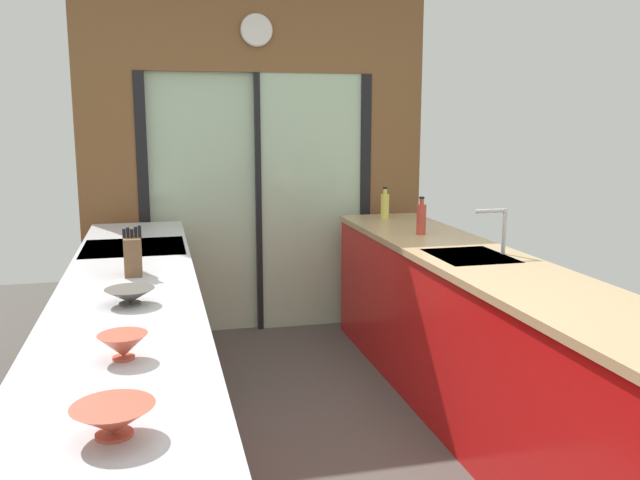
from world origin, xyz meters
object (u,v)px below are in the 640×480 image
mixing_bowl_far (130,296)px  knife_block (133,255)px  mixing_bowl_near (113,419)px  soap_bottle_near (421,218)px  mixing_bowl_mid (123,346)px  soap_bottle_far (385,205)px  oven_range (138,323)px

mixing_bowl_far → knife_block: 0.54m
mixing_bowl_near → soap_bottle_near: 3.03m
mixing_bowl_mid → soap_bottle_far: size_ratio=0.66×
mixing_bowl_near → knife_block: (0.00, 1.71, 0.05)m
mixing_bowl_far → knife_block: (0.00, 0.54, 0.06)m
knife_block → soap_bottle_near: 1.93m
mixing_bowl_near → knife_block: size_ratio=0.83×
mixing_bowl_near → mixing_bowl_far: mixing_bowl_near is taller
mixing_bowl_mid → knife_block: 1.18m
oven_range → soap_bottle_far: size_ratio=3.90×
mixing_bowl_near → mixing_bowl_mid: bearing=90.0°
mixing_bowl_far → soap_bottle_far: soap_bottle_far is taller
oven_range → soap_bottle_far: bearing=21.7°
knife_block → soap_bottle_far: (1.78, 1.45, 0.00)m
knife_block → soap_bottle_far: bearing=39.1°
soap_bottle_far → soap_bottle_near: bearing=-90.0°
mixing_bowl_far → soap_bottle_far: (1.78, 1.99, 0.06)m
knife_block → soap_bottle_near: (1.78, 0.74, 0.01)m
mixing_bowl_near → mixing_bowl_far: bearing=90.0°
oven_range → mixing_bowl_mid: mixing_bowl_mid is taller
mixing_bowl_near → knife_block: knife_block is taller
soap_bottle_far → mixing_bowl_mid: bearing=-124.1°
oven_range → soap_bottle_far: (1.80, 0.72, 0.56)m
soap_bottle_far → oven_range: bearing=-158.3°
mixing_bowl_far → knife_block: bearing=90.0°
mixing_bowl_near → soap_bottle_near: soap_bottle_near is taller
oven_range → mixing_bowl_near: mixing_bowl_near is taller
mixing_bowl_near → knife_block: 1.71m
oven_range → soap_bottle_near: soap_bottle_near is taller
mixing_bowl_mid → knife_block: (0.00, 1.18, 0.05)m
mixing_bowl_far → soap_bottle_near: (1.78, 1.28, 0.07)m
mixing_bowl_far → knife_block: knife_block is taller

